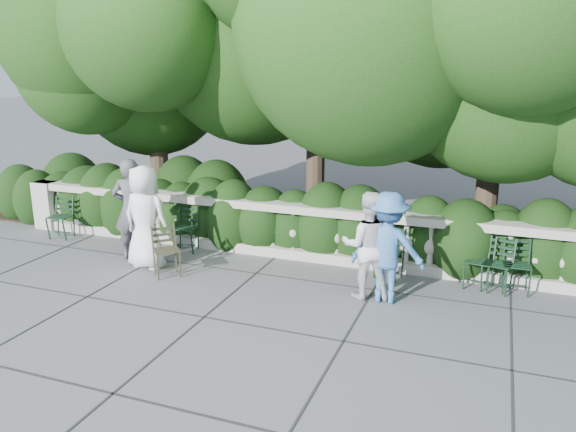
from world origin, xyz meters
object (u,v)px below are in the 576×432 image
(person_casual_man, at_px, (368,245))
(chair_c, at_px, (384,280))
(chair_b, at_px, (184,253))
(person_older_blue, at_px, (388,248))
(person_woman_grey, at_px, (132,210))
(chair_a, at_px, (58,240))
(chair_e, at_px, (515,296))
(person_businessman, at_px, (145,217))
(chair_d, at_px, (475,291))
(chair_f, at_px, (493,294))
(chair_weathered, at_px, (170,279))

(person_casual_man, bearing_deg, chair_c, -114.80)
(chair_b, height_order, person_older_blue, person_older_blue)
(person_woman_grey, bearing_deg, person_casual_man, 158.54)
(chair_a, distance_m, chair_c, 6.54)
(chair_e, bearing_deg, person_businessman, -176.76)
(chair_d, bearing_deg, person_woman_grey, -165.03)
(chair_c, distance_m, chair_d, 1.40)
(chair_a, bearing_deg, chair_b, -4.75)
(chair_f, bearing_deg, person_businessman, -157.70)
(chair_a, distance_m, chair_e, 8.52)
(chair_weathered, xyz_separation_m, person_woman_grey, (-1.11, 0.63, 0.92))
(chair_d, bearing_deg, chair_b, -170.47)
(chair_d, relative_size, chair_f, 1.00)
(chair_e, xyz_separation_m, chair_weathered, (-5.30, -1.23, 0.00))
(chair_e, bearing_deg, chair_f, -175.74)
(chair_d, bearing_deg, chair_c, -168.87)
(person_woman_grey, relative_size, person_older_blue, 1.11)
(chair_f, xyz_separation_m, person_older_blue, (-1.50, -0.80, 0.83))
(chair_c, distance_m, chair_e, 1.98)
(chair_c, bearing_deg, person_businessman, -157.11)
(chair_d, distance_m, person_businessman, 5.50)
(chair_f, height_order, person_businessman, person_businessman)
(person_woman_grey, bearing_deg, chair_c, 168.22)
(chair_weathered, distance_m, person_casual_man, 3.31)
(chair_b, relative_size, chair_e, 1.00)
(chair_d, height_order, person_businessman, person_businessman)
(chair_f, distance_m, person_casual_man, 2.12)
(chair_e, xyz_separation_m, chair_f, (-0.32, -0.05, 0.00))
(person_businessman, xyz_separation_m, person_older_blue, (4.12, 0.03, -0.06))
(chair_d, bearing_deg, person_casual_man, -143.45)
(person_casual_man, bearing_deg, chair_weathered, -7.15)
(chair_weathered, bearing_deg, chair_b, 66.45)
(chair_weathered, relative_size, person_casual_man, 0.52)
(chair_a, xyz_separation_m, person_woman_grey, (2.11, -0.38, 0.92))
(chair_c, xyz_separation_m, chair_e, (1.98, 0.07, 0.00))
(person_woman_grey, bearing_deg, chair_b, -158.89)
(chair_e, relative_size, chair_weathered, 1.00)
(person_casual_man, bearing_deg, person_woman_grey, -17.43)
(chair_weathered, relative_size, person_older_blue, 0.51)
(chair_b, bearing_deg, person_casual_man, -21.72)
(person_businessman, height_order, person_woman_grey, person_woman_grey)
(person_older_blue, bearing_deg, person_woman_grey, -5.65)
(chair_e, xyz_separation_m, person_casual_man, (-2.12, -0.82, 0.81))
(chair_d, xyz_separation_m, person_woman_grey, (-5.83, -0.57, 0.92))
(person_businessman, distance_m, person_casual_man, 3.83)
(chair_a, xyz_separation_m, person_businessman, (2.58, -0.66, 0.89))
(chair_b, bearing_deg, chair_e, -9.20)
(chair_c, xyz_separation_m, person_businessman, (-3.96, -0.80, 0.89))
(chair_b, distance_m, chair_f, 5.42)
(person_businessman, height_order, person_casual_man, person_businessman)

